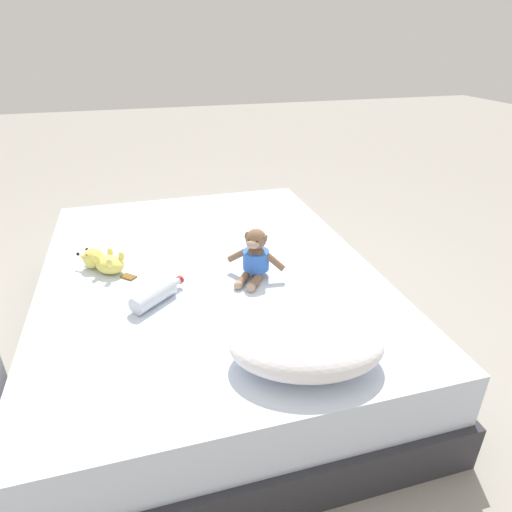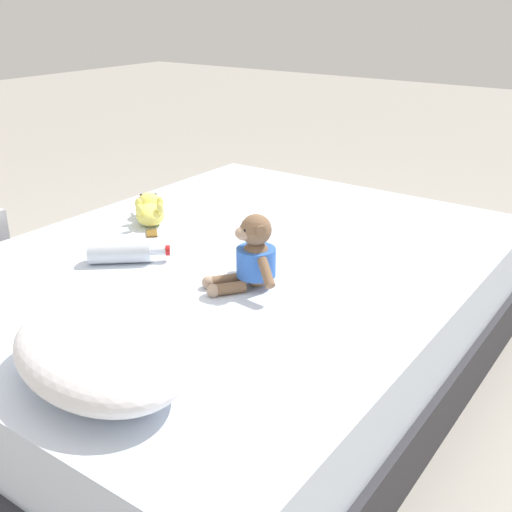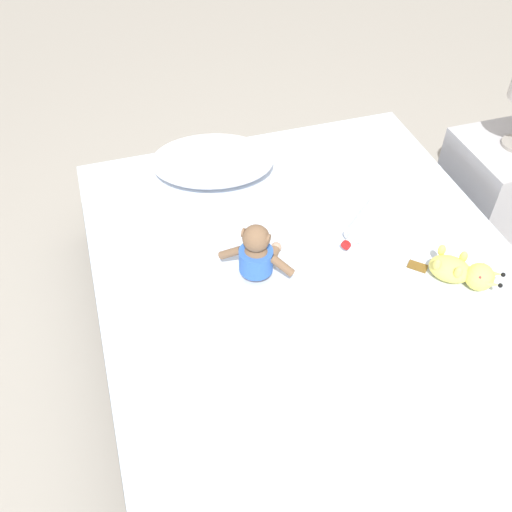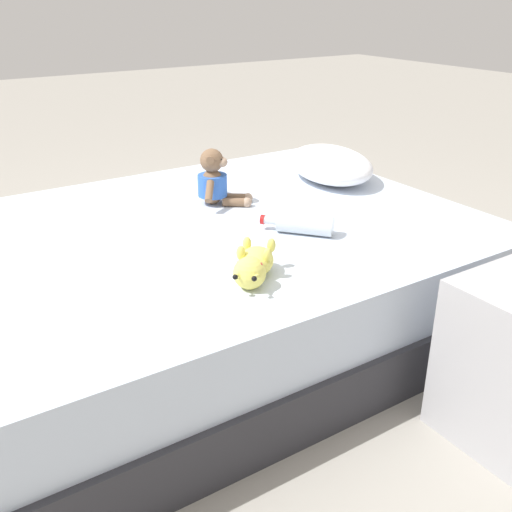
# 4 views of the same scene
# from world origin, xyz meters

# --- Properties ---
(ground_plane) EXTENTS (16.00, 16.00, 0.00)m
(ground_plane) POSITION_xyz_m (0.00, 0.00, 0.00)
(ground_plane) COLOR #9E998E
(bed) EXTENTS (1.60, 2.10, 0.43)m
(bed) POSITION_xyz_m (0.00, 0.00, 0.21)
(bed) COLOR #2D2D33
(bed) RESTS_ON ground_plane
(pillow) EXTENTS (0.60, 0.47, 0.15)m
(pillow) POSITION_xyz_m (-0.21, 0.78, 0.51)
(pillow) COLOR white
(pillow) RESTS_ON bed
(plush_monkey) EXTENTS (0.26, 0.25, 0.24)m
(plush_monkey) POSITION_xyz_m (-0.20, 0.16, 0.53)
(plush_monkey) COLOR brown
(plush_monkey) RESTS_ON bed
(plush_yellow_creature) EXTENTS (0.28, 0.27, 0.10)m
(plush_yellow_creature) POSITION_xyz_m (0.49, -0.09, 0.48)
(plush_yellow_creature) COLOR #EAE066
(plush_yellow_creature) RESTS_ON bed
(glass_bottle) EXTENTS (0.24, 0.22, 0.08)m
(glass_bottle) POSITION_xyz_m (0.27, 0.27, 0.47)
(glass_bottle) COLOR silver
(glass_bottle) RESTS_ON bed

